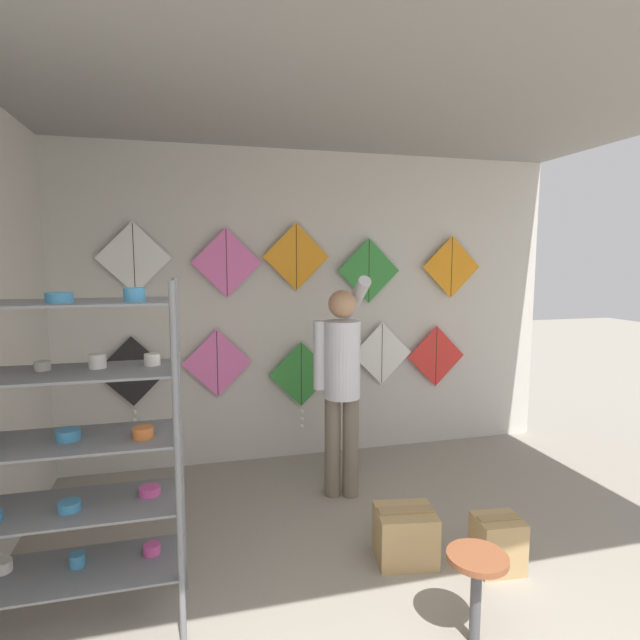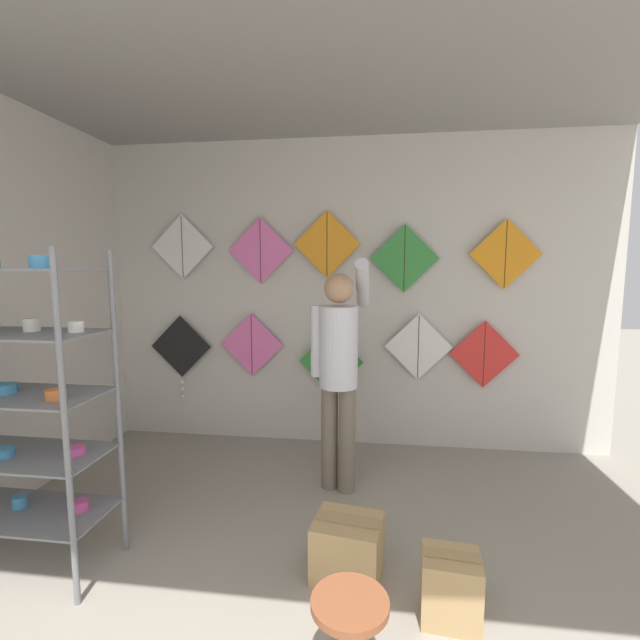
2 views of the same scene
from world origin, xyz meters
name	(u,v)px [view 1 (image 1 of 2)]	position (x,y,z in m)	size (l,w,h in m)	color
back_panel	(298,307)	(0.00, 3.33, 1.40)	(4.97, 0.06, 2.80)	beige
ceiling_slab	(358,83)	(0.00, 1.65, 2.82)	(4.97, 4.10, 0.04)	gray
shelf_rack	(70,442)	(-1.52, 1.35, 0.97)	(1.02, 0.45, 1.74)	slate
shopkeeper	(341,374)	(0.15, 2.43, 0.97)	(0.42, 0.55, 1.72)	#726656
cardboard_box	(405,535)	(0.28, 1.50, 0.16)	(0.39, 0.35, 0.33)	tan
cardboard_box_spare	(498,543)	(0.78, 1.29, 0.16)	(0.29, 0.25, 0.33)	tan
stool	(477,571)	(0.33, 0.80, 0.36)	(0.29, 0.29, 0.45)	#4C4C51
kite_0	(133,376)	(-1.45, 3.24, 0.86)	(0.60, 0.04, 0.81)	black
kite_1	(217,363)	(-0.74, 3.24, 0.93)	(0.60, 0.01, 0.60)	pink
kite_2	(301,378)	(0.01, 3.24, 0.75)	(0.60, 0.04, 0.81)	#338C38
kite_3	(382,353)	(0.79, 3.24, 0.95)	(0.60, 0.01, 0.60)	white
kite_4	(436,356)	(1.36, 3.24, 0.89)	(0.60, 0.01, 0.60)	red
kite_5	(134,258)	(-1.40, 3.24, 1.85)	(0.60, 0.01, 0.60)	white
kite_6	(227,263)	(-0.65, 3.24, 1.81)	(0.60, 0.01, 0.60)	pink
kite_7	(296,257)	(-0.03, 3.24, 1.86)	(0.60, 0.01, 0.60)	orange
kite_8	(369,271)	(0.65, 3.24, 1.73)	(0.60, 0.01, 0.60)	#338C38
kite_9	(452,267)	(1.50, 3.24, 1.76)	(0.60, 0.01, 0.60)	orange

